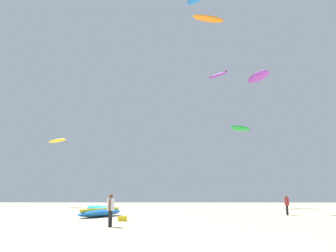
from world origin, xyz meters
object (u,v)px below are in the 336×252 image
(cooler_box, at_px, (123,219))
(kite_aloft_5, at_px, (240,128))
(kite_grounded_near, at_px, (101,208))
(person_foreground, at_px, (111,208))
(person_midground, at_px, (287,204))
(kite_aloft_4, at_px, (258,77))
(kite_aloft_0, at_px, (208,19))
(kite_aloft_3, at_px, (218,75))
(kite_grounded_far, at_px, (100,213))
(kite_aloft_2, at_px, (57,141))

(cooler_box, relative_size, kite_aloft_5, 0.16)
(kite_grounded_near, height_order, cooler_box, kite_grounded_near)
(person_foreground, xyz_separation_m, person_midground, (12.76, 10.58, -0.06))
(person_midground, relative_size, kite_aloft_5, 0.47)
(person_midground, distance_m, kite_aloft_4, 13.80)
(kite_grounded_near, bearing_deg, kite_aloft_4, -1.17)
(kite_aloft_0, bearing_deg, person_midground, -60.20)
(kite_grounded_near, bearing_deg, person_midground, -18.71)
(cooler_box, relative_size, kite_aloft_4, 0.14)
(person_foreground, bearing_deg, kite_aloft_3, -103.51)
(person_midground, bearing_deg, cooler_box, 56.22)
(kite_grounded_far, bearing_deg, kite_grounded_near, 101.15)
(person_midground, xyz_separation_m, kite_aloft_5, (-0.46, 16.00, 9.28))
(kite_aloft_3, bearing_deg, kite_aloft_0, -101.78)
(kite_grounded_far, bearing_deg, kite_aloft_0, 48.56)
(kite_aloft_2, relative_size, kite_aloft_4, 1.03)
(person_foreground, xyz_separation_m, cooler_box, (0.08, 4.19, -0.85))
(kite_aloft_3, bearing_deg, kite_aloft_2, -172.74)
(person_midground, bearing_deg, kite_aloft_5, -58.90)
(kite_grounded_far, distance_m, cooler_box, 4.79)
(kite_aloft_0, distance_m, kite_aloft_5, 14.67)
(cooler_box, distance_m, kite_aloft_3, 35.75)
(person_foreground, height_order, kite_aloft_3, kite_aloft_3)
(person_foreground, xyz_separation_m, kite_grounded_near, (-3.74, 16.17, -0.69))
(kite_aloft_2, height_order, kite_aloft_3, kite_aloft_3)
(kite_aloft_2, distance_m, kite_aloft_4, 28.93)
(kite_grounded_far, relative_size, kite_aloft_0, 1.33)
(kite_aloft_2, xyz_separation_m, kite_aloft_4, (25.13, -13.57, 4.63))
(person_midground, distance_m, kite_aloft_3, 28.80)
(person_midground, distance_m, kite_aloft_5, 18.50)
(cooler_box, distance_m, kite_aloft_0, 27.91)
(kite_grounded_near, height_order, kite_aloft_5, kite_aloft_5)
(kite_grounded_far, bearing_deg, person_midground, 8.32)
(kite_aloft_4, height_order, kite_aloft_5, kite_aloft_4)
(person_midground, distance_m, kite_aloft_2, 32.81)
(kite_grounded_near, xyz_separation_m, kite_aloft_3, (14.05, 16.19, 19.32))
(kite_grounded_far, relative_size, kite_aloft_2, 1.37)
(kite_aloft_0, xyz_separation_m, kite_aloft_5, (4.67, 7.04, -11.99))
(kite_aloft_3, height_order, kite_aloft_4, kite_aloft_3)
(kite_aloft_0, bearing_deg, kite_aloft_5, 56.46)
(cooler_box, bearing_deg, kite_aloft_0, 63.80)
(kite_aloft_4, bearing_deg, kite_aloft_0, 141.50)
(person_foreground, distance_m, cooler_box, 4.27)
(person_midground, height_order, kite_aloft_0, kite_aloft_0)
(kite_aloft_5, bearing_deg, person_midground, -88.36)
(kite_aloft_4, bearing_deg, kite_aloft_3, 96.79)
(kite_grounded_far, bearing_deg, cooler_box, -61.45)
(person_foreground, bearing_deg, kite_grounded_far, -71.09)
(kite_aloft_0, height_order, kite_aloft_5, kite_aloft_0)
(kite_grounded_near, xyz_separation_m, cooler_box, (3.82, -11.98, -0.16))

